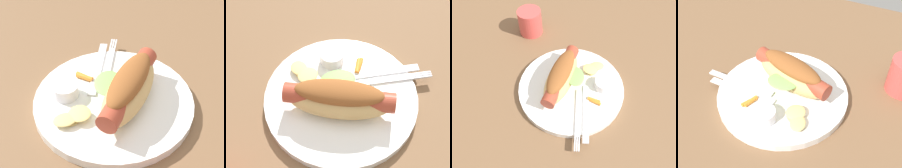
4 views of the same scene
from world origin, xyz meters
TOP-DOWN VIEW (x-y plane):
  - ground_plane at (0.00, 0.00)cm, footprint 120.00×90.00cm
  - plate at (-2.75, -1.91)cm, footprint 26.43×26.43cm
  - hot_dog at (-2.01, 0.60)cm, footprint 18.02×11.23cm
  - sauce_ramekin at (-2.37, -9.89)cm, footprint 4.40×4.40cm
  - fork at (-11.38, -3.86)cm, footprint 15.53×1.23cm
  - knife at (-10.12, -5.66)cm, footprint 15.04×1.51cm
  - chips_pile at (2.95, -7.43)cm, footprint 5.79×6.68cm
  - carrot_garnish at (-6.97, -7.69)cm, footprint 2.29×3.37cm

SIDE VIEW (x-z plane):
  - ground_plane at x=0.00cm, z-range -1.80..0.00cm
  - plate at x=-2.75cm, z-range 0.00..1.60cm
  - knife at x=-10.12cm, z-range 1.60..1.96cm
  - fork at x=-11.38cm, z-range 1.60..2.00cm
  - carrot_garnish at x=-6.97cm, z-range 1.57..2.46cm
  - chips_pile at x=2.95cm, z-range 1.59..3.03cm
  - sauce_ramekin at x=-2.37cm, z-range 1.60..3.85cm
  - hot_dog at x=-2.01cm, z-range 1.67..8.10cm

